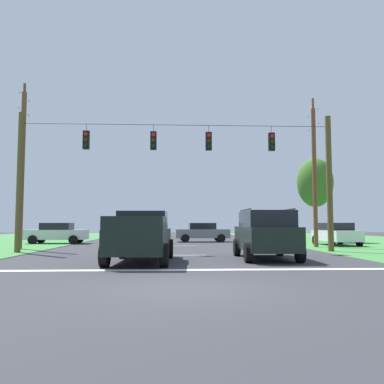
# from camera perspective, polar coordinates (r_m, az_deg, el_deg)

# --- Properties ---
(ground_plane) EXTENTS (120.00, 120.00, 0.00)m
(ground_plane) POSITION_cam_1_polar(r_m,az_deg,el_deg) (9.49, -0.64, -13.31)
(ground_plane) COLOR #333338
(stop_bar_stripe) EXTENTS (13.92, 0.45, 0.01)m
(stop_bar_stripe) POSITION_cam_1_polar(r_m,az_deg,el_deg) (13.02, -1.22, -10.89)
(stop_bar_stripe) COLOR white
(stop_bar_stripe) RESTS_ON ground
(lane_dash_0) EXTENTS (2.50, 0.15, 0.01)m
(lane_dash_0) POSITION_cam_1_polar(r_m,az_deg,el_deg) (18.99, -1.69, -8.87)
(lane_dash_0) COLOR white
(lane_dash_0) RESTS_ON ground
(lane_dash_1) EXTENTS (2.50, 0.15, 0.01)m
(lane_dash_1) POSITION_cam_1_polar(r_m,az_deg,el_deg) (26.92, -1.99, -7.58)
(lane_dash_1) COLOR white
(lane_dash_1) RESTS_ON ground
(lane_dash_2) EXTENTS (2.50, 0.15, 0.01)m
(lane_dash_2) POSITION_cam_1_polar(r_m,az_deg,el_deg) (33.05, -2.12, -7.00)
(lane_dash_2) COLOR white
(lane_dash_2) RESTS_ON ground
(overhead_signal_span) EXTENTS (16.30, 0.31, 7.17)m
(overhead_signal_span) POSITION_cam_1_polar(r_m,az_deg,el_deg) (20.97, -2.00, 2.54)
(overhead_signal_span) COLOR brown
(overhead_signal_span) RESTS_ON ground
(pickup_truck) EXTENTS (2.46, 5.48, 1.95)m
(pickup_truck) POSITION_cam_1_polar(r_m,az_deg,el_deg) (15.76, -7.13, -6.23)
(pickup_truck) COLOR black
(pickup_truck) RESTS_ON ground
(suv_black) EXTENTS (2.31, 4.85, 2.05)m
(suv_black) POSITION_cam_1_polar(r_m,az_deg,el_deg) (17.17, 10.29, -5.74)
(suv_black) COLOR black
(suv_black) RESTS_ON ground
(distant_car_crossing_white) EXTENTS (2.10, 4.34, 1.52)m
(distant_car_crossing_white) POSITION_cam_1_polar(r_m,az_deg,el_deg) (28.90, 19.60, -5.55)
(distant_car_crossing_white) COLOR silver
(distant_car_crossing_white) RESTS_ON ground
(distant_car_oncoming) EXTENTS (4.31, 2.04, 1.52)m
(distant_car_oncoming) POSITION_cam_1_polar(r_m,az_deg,el_deg) (31.28, -18.48, -5.48)
(distant_car_oncoming) COLOR silver
(distant_car_oncoming) RESTS_ON ground
(distant_car_far_parked) EXTENTS (4.36, 2.15, 1.52)m
(distant_car_far_parked) POSITION_cam_1_polar(r_m,az_deg,el_deg) (32.83, 1.43, -5.65)
(distant_car_far_parked) COLOR slate
(distant_car_far_parked) RESTS_ON ground
(utility_pole_mid_right) EXTENTS (0.27, 1.91, 9.39)m
(utility_pole_mid_right) POSITION_cam_1_polar(r_m,az_deg,el_deg) (26.48, 16.85, 2.74)
(utility_pole_mid_right) COLOR brown
(utility_pole_mid_right) RESTS_ON ground
(utility_pole_near_left) EXTENTS (0.28, 1.66, 9.68)m
(utility_pole_near_left) POSITION_cam_1_polar(r_m,az_deg,el_deg) (25.44, -22.79, 3.56)
(utility_pole_near_left) COLOR brown
(utility_pole_near_left) RESTS_ON ground
(tree_roadside_right) EXTENTS (2.84, 2.84, 6.71)m
(tree_roadside_right) POSITION_cam_1_polar(r_m,az_deg,el_deg) (33.83, 16.92, 1.25)
(tree_roadside_right) COLOR brown
(tree_roadside_right) RESTS_ON ground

